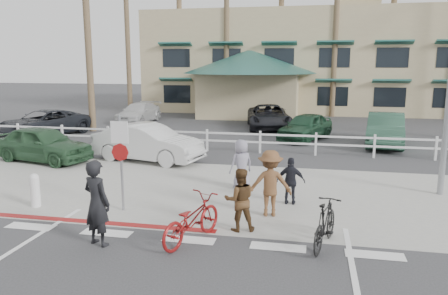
% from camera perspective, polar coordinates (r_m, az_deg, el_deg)
% --- Properties ---
extents(ground, '(140.00, 140.00, 0.00)m').
position_cam_1_polar(ground, '(9.55, -5.64, -13.35)').
color(ground, '#333335').
extents(sidewalk_plaza, '(22.00, 7.00, 0.01)m').
position_cam_1_polar(sidewalk_plaza, '(13.64, -0.04, -5.72)').
color(sidewalk_plaza, gray).
rests_on(sidewalk_plaza, ground).
extents(cross_street, '(40.00, 5.00, 0.01)m').
position_cam_1_polar(cross_street, '(17.45, 2.61, -2.02)').
color(cross_street, '#333335').
rests_on(cross_street, ground).
extents(parking_lot, '(50.00, 16.00, 0.01)m').
position_cam_1_polar(parking_lot, '(26.71, 5.81, 2.49)').
color(parking_lot, '#333335').
rests_on(parking_lot, ground).
extents(curb_red, '(7.00, 0.25, 0.02)m').
position_cam_1_polar(curb_red, '(11.71, -18.19, -9.12)').
color(curb_red, maroon).
rests_on(curb_red, ground).
extents(rail_fence, '(29.40, 0.16, 1.00)m').
position_cam_1_polar(rail_fence, '(19.22, 5.03, 0.68)').
color(rail_fence, silver).
rests_on(rail_fence, ground).
extents(building, '(28.00, 16.00, 11.30)m').
position_cam_1_polar(building, '(39.34, 10.95, 13.31)').
color(building, tan).
rests_on(building, ground).
extents(sign_post, '(0.50, 0.10, 2.90)m').
position_cam_1_polar(sign_post, '(11.86, -13.28, -1.36)').
color(sign_post, gray).
rests_on(sign_post, ground).
extents(bollard_0, '(0.26, 0.26, 0.95)m').
position_cam_1_polar(bollard_0, '(13.16, -23.44, -5.15)').
color(bollard_0, silver).
rests_on(bollard_0, ground).
extents(palm_0, '(4.00, 4.00, 15.00)m').
position_cam_1_polar(palm_0, '(39.19, -17.53, 15.73)').
color(palm_0, '#1D3E17').
rests_on(palm_0, ground).
extents(palm_1, '(4.00, 4.00, 13.00)m').
position_cam_1_polar(palm_1, '(36.46, -12.53, 14.78)').
color(palm_1, '#1D3E17').
rests_on(palm_1, ground).
extents(palm_2, '(4.00, 4.00, 16.00)m').
position_cam_1_polar(palm_2, '(36.13, -5.87, 17.41)').
color(palm_2, '#1D3E17').
rests_on(palm_2, ground).
extents(palm_3, '(4.00, 4.00, 14.00)m').
position_cam_1_polar(palm_3, '(34.09, 0.33, 16.16)').
color(palm_3, '#1D3E17').
rests_on(palm_3, ground).
extents(palm_4, '(4.00, 4.00, 15.00)m').
position_cam_1_polar(palm_4, '(34.58, 7.48, 16.83)').
color(palm_4, '#1D3E17').
rests_on(palm_4, ground).
extents(palm_5, '(4.00, 4.00, 13.00)m').
position_cam_1_polar(palm_5, '(33.42, 14.40, 15.07)').
color(palm_5, '#1D3E17').
rests_on(palm_5, ground).
extents(palm_10, '(4.00, 4.00, 12.00)m').
position_cam_1_polar(palm_10, '(26.58, -17.44, 14.98)').
color(palm_10, '#1D3E17').
rests_on(palm_10, ground).
extents(bike_red, '(1.37, 2.10, 1.04)m').
position_cam_1_polar(bike_red, '(9.81, -4.28, -9.35)').
color(bike_red, maroon).
rests_on(bike_red, ground).
extents(rider_red, '(0.81, 0.68, 1.91)m').
position_cam_1_polar(rider_red, '(9.88, -16.26, -6.98)').
color(rider_red, black).
rests_on(rider_red, ground).
extents(bike_black, '(0.93, 1.82, 1.05)m').
position_cam_1_polar(bike_black, '(9.77, 13.06, -9.68)').
color(bike_black, black).
rests_on(bike_black, ground).
extents(rider_black, '(0.87, 0.76, 1.52)m').
position_cam_1_polar(rider_black, '(10.35, 2.06, -6.83)').
color(rider_black, '#4C321A').
rests_on(rider_black, ground).
extents(pedestrian_a, '(1.20, 0.80, 1.74)m').
position_cam_1_polar(pedestrian_a, '(11.36, 6.04, -4.68)').
color(pedestrian_a, brown).
rests_on(pedestrian_a, ground).
extents(pedestrian_child, '(0.80, 0.36, 1.35)m').
position_cam_1_polar(pedestrian_child, '(12.38, 8.73, -4.37)').
color(pedestrian_child, black).
rests_on(pedestrian_child, ground).
extents(pedestrian_b, '(0.92, 0.87, 1.58)m').
position_cam_1_polar(pedestrian_b, '(13.77, 2.28, -2.19)').
color(pedestrian_b, gray).
rests_on(pedestrian_b, ground).
extents(car_white_sedan, '(4.82, 2.58, 1.51)m').
position_cam_1_polar(car_white_sedan, '(17.90, -9.91, 0.61)').
color(car_white_sedan, silver).
rests_on(car_white_sedan, ground).
extents(car_red_compact, '(4.49, 2.59, 1.44)m').
position_cam_1_polar(car_red_compact, '(19.07, -22.58, 0.46)').
color(car_red_compact, '#294F31').
rests_on(car_red_compact, ground).
extents(lot_car_0, '(3.98, 5.57, 1.41)m').
position_cam_1_polar(lot_car_0, '(25.74, -22.53, 2.96)').
color(lot_car_0, black).
rests_on(lot_car_0, ground).
extents(lot_car_2, '(3.11, 4.40, 1.39)m').
position_cam_1_polar(lot_car_2, '(22.93, 10.61, 2.70)').
color(lot_car_2, '#1A3E29').
rests_on(lot_car_2, ground).
extents(lot_car_3, '(2.31, 4.91, 1.55)m').
position_cam_1_polar(lot_car_3, '(22.39, 20.33, 2.21)').
color(lot_car_3, '#2A4F3D').
rests_on(lot_car_3, ground).
extents(lot_car_4, '(2.00, 4.53, 1.29)m').
position_cam_1_polar(lot_car_4, '(29.83, -11.10, 4.47)').
color(lot_car_4, silver).
rests_on(lot_car_4, ground).
extents(lot_car_5, '(3.30, 5.56, 1.45)m').
position_cam_1_polar(lot_car_5, '(26.51, 5.85, 3.99)').
color(lot_car_5, black).
rests_on(lot_car_5, ground).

